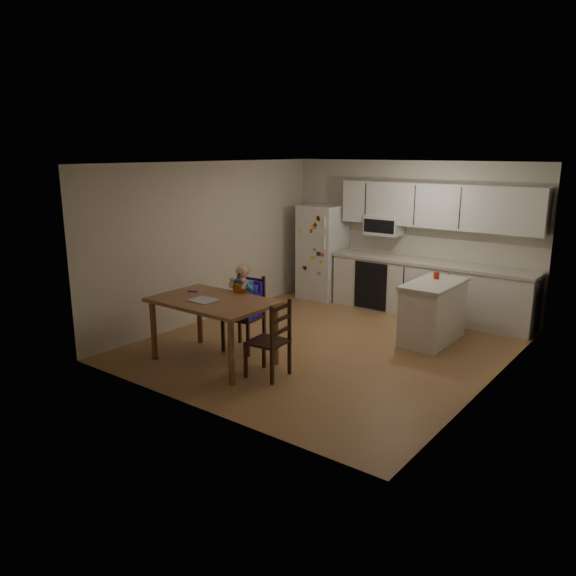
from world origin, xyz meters
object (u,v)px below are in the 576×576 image
(red_cup, at_px, (436,275))
(chair_booster, at_px, (245,298))
(dining_table, at_px, (213,308))
(kitchen_island, at_px, (433,312))
(refrigerator, at_px, (322,252))
(chair_side, at_px, (274,335))

(red_cup, xyz_separation_m, chair_booster, (-1.84, -2.06, -0.20))
(dining_table, bearing_deg, kitchen_island, 52.31)
(kitchen_island, relative_size, dining_table, 0.76)
(refrigerator, xyz_separation_m, kitchen_island, (2.64, -1.11, -0.41))
(chair_side, bearing_deg, refrigerator, -159.24)
(kitchen_island, height_order, dining_table, kitchen_island)
(refrigerator, bearing_deg, dining_table, -78.37)
(red_cup, distance_m, chair_side, 2.79)
(refrigerator, relative_size, chair_side, 1.79)
(dining_table, xyz_separation_m, chair_side, (0.94, 0.06, -0.18))
(kitchen_island, relative_size, red_cup, 11.60)
(red_cup, bearing_deg, chair_booster, -131.90)
(red_cup, xyz_separation_m, chair_side, (-0.89, -2.62, -0.38))
(kitchen_island, height_order, chair_side, chair_side)
(refrigerator, xyz_separation_m, chair_booster, (0.73, -2.95, -0.13))
(refrigerator, distance_m, red_cup, 2.73)
(dining_table, height_order, chair_side, chair_side)
(red_cup, bearing_deg, refrigerator, 160.78)
(dining_table, relative_size, chair_booster, 1.30)
(refrigerator, height_order, red_cup, refrigerator)
(red_cup, height_order, chair_booster, chair_booster)
(refrigerator, xyz_separation_m, dining_table, (0.74, -3.57, -0.13))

